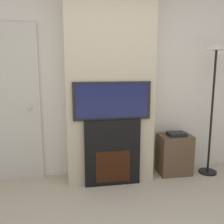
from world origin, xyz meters
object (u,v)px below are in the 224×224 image
at_px(fireplace, 112,152).
at_px(floor_lamp, 215,71).
at_px(television, 112,101).
at_px(media_stand, 175,154).

xyz_separation_m(fireplace, floor_lamp, (1.44, 0.09, 1.04)).
height_order(television, media_stand, television).
height_order(floor_lamp, media_stand, floor_lamp).
bearing_deg(floor_lamp, fireplace, -176.56).
distance_m(fireplace, media_stand, 0.97).
distance_m(television, media_stand, 1.26).
bearing_deg(television, media_stand, 9.98).
height_order(fireplace, media_stand, fireplace).
relative_size(fireplace, media_stand, 1.40).
bearing_deg(floor_lamp, media_stand, 170.98).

